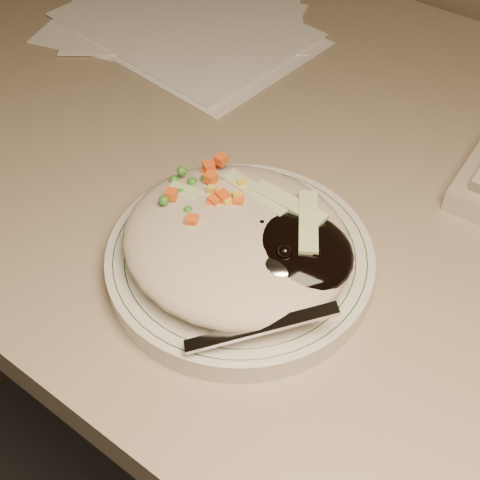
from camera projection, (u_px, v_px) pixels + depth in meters
The scene contains 5 objects.
desk at pixel (386, 325), 0.78m from camera, with size 1.40×0.70×0.74m.
plate at pixel (240, 261), 0.57m from camera, with size 0.23×0.23×0.02m, color silver.
plate_rim at pixel (240, 253), 0.56m from camera, with size 0.21×0.21×0.00m.
meal at pixel (244, 238), 0.54m from camera, with size 0.21×0.19×0.05m.
papers at pixel (183, 23), 0.85m from camera, with size 0.38×0.35×0.00m.
Camera 1 is at (0.14, 0.91, 1.18)m, focal length 50.00 mm.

